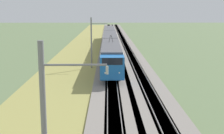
# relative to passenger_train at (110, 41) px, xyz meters

# --- Properties ---
(ballast_main) EXTENTS (240.00, 4.40, 0.30)m
(ballast_main) POSITION_rel_passenger_train_xyz_m (-11.61, 0.00, -2.15)
(ballast_main) COLOR gray
(ballast_main) RESTS_ON ground
(ballast_adjacent) EXTENTS (240.00, 4.40, 0.30)m
(ballast_adjacent) POSITION_rel_passenger_train_xyz_m (-11.61, -3.83, -2.15)
(ballast_adjacent) COLOR gray
(ballast_adjacent) RESTS_ON ground
(track_main) EXTENTS (240.00, 1.57, 0.45)m
(track_main) POSITION_rel_passenger_train_xyz_m (-11.61, 0.00, -2.14)
(track_main) COLOR #4C4238
(track_main) RESTS_ON ground
(track_adjacent) EXTENTS (240.00, 1.57, 0.45)m
(track_adjacent) POSITION_rel_passenger_train_xyz_m (-11.61, -3.83, -2.14)
(track_adjacent) COLOR #4C4238
(track_adjacent) RESTS_ON ground
(grass_verge) EXTENTS (240.00, 10.48, 0.12)m
(grass_verge) POSITION_rel_passenger_train_xyz_m (-11.61, 5.21, -2.24)
(grass_verge) COLOR #99934C
(grass_verge) RESTS_ON ground
(passenger_train) EXTENTS (61.10, 2.90, 4.92)m
(passenger_train) POSITION_rel_passenger_train_xyz_m (0.00, 0.00, 0.00)
(passenger_train) COLOR blue
(passenger_train) RESTS_ON ground
(catenary_mast_mid) EXTENTS (0.22, 2.56, 7.65)m
(catenary_mast_mid) POSITION_rel_passenger_train_xyz_m (-18.57, 2.86, 1.66)
(catenary_mast_mid) COLOR slate
(catenary_mast_mid) RESTS_ON ground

